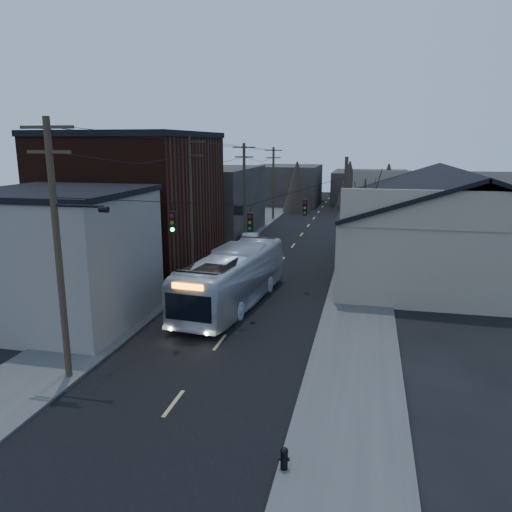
{
  "coord_description": "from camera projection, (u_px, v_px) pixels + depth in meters",
  "views": [
    {
      "loc": [
        6.75,
        -13.86,
        9.55
      ],
      "look_at": [
        0.43,
        14.13,
        3.0
      ],
      "focal_mm": 35.0,
      "sensor_mm": 36.0,
      "label": 1
    }
  ],
  "objects": [
    {
      "name": "utility_lines",
      "position": [
        240.0,
        202.0,
        39.28
      ],
      "size": [
        11.24,
        45.28,
        10.5
      ],
      "color": "#382B1E",
      "rests_on": "ground"
    },
    {
      "name": "sidewalk_left",
      "position": [
        221.0,
        246.0,
        46.66
      ],
      "size": [
        4.0,
        110.0,
        0.12
      ],
      "primitive_type": "cube",
      "color": "#474744",
      "rests_on": "ground"
    },
    {
      "name": "bus",
      "position": [
        233.0,
        278.0,
        29.62
      ],
      "size": [
        4.07,
        12.34,
        3.37
      ],
      "primitive_type": "imported",
      "rotation": [
        0.0,
        0.0,
        3.04
      ],
      "color": "silver",
      "rests_on": "ground"
    },
    {
      "name": "building_brick",
      "position": [
        136.0,
        205.0,
        36.81
      ],
      "size": [
        10.0,
        12.0,
        10.0
      ],
      "primitive_type": "cube",
      "color": "black",
      "rests_on": "ground"
    },
    {
      "name": "building_far_right",
      "position": [
        371.0,
        187.0,
        81.26
      ],
      "size": [
        12.0,
        14.0,
        5.0
      ],
      "primitive_type": "cube",
      "color": "#2D2824",
      "rests_on": "ground"
    },
    {
      "name": "building_left_far",
      "position": [
        210.0,
        202.0,
        52.25
      ],
      "size": [
        9.0,
        14.0,
        7.0
      ],
      "primitive_type": "cube",
      "color": "#2D2824",
      "rests_on": "ground"
    },
    {
      "name": "fire_hydrant",
      "position": [
        284.0,
        458.0,
        14.67
      ],
      "size": [
        0.33,
        0.24,
        0.7
      ],
      "rotation": [
        0.0,
        0.0,
        0.09
      ],
      "color": "black",
      "rests_on": "sidewalk_right"
    },
    {
      "name": "bare_tree",
      "position": [
        363.0,
        233.0,
        33.57
      ],
      "size": [
        0.4,
        0.4,
        7.2
      ],
      "primitive_type": "cone",
      "color": "black",
      "rests_on": "ground"
    },
    {
      "name": "parked_car",
      "position": [
        250.0,
        241.0,
        46.03
      ],
      "size": [
        1.95,
        4.24,
        1.35
      ],
      "primitive_type": "imported",
      "rotation": [
        0.0,
        0.0,
        0.13
      ],
      "color": "#A2A5AA",
      "rests_on": "ground"
    },
    {
      "name": "warehouse",
      "position": [
        452.0,
        237.0,
        37.13
      ],
      "size": [
        16.16,
        20.6,
        7.73
      ],
      "color": "gray",
      "rests_on": "ground"
    },
    {
      "name": "building_far_left",
      "position": [
        287.0,
        185.0,
        79.19
      ],
      "size": [
        10.0,
        12.0,
        6.0
      ],
      "primitive_type": "cube",
      "color": "#2D2824",
      "rests_on": "ground"
    },
    {
      "name": "sidewalk_right",
      "position": [
        363.0,
        253.0,
        43.87
      ],
      "size": [
        4.0,
        110.0,
        0.12
      ],
      "primitive_type": "cube",
      "color": "#474744",
      "rests_on": "ground"
    },
    {
      "name": "building_clapboard",
      "position": [
        62.0,
        259.0,
        26.46
      ],
      "size": [
        8.0,
        8.0,
        7.0
      ],
      "primitive_type": "cube",
      "color": "slate",
      "rests_on": "ground"
    },
    {
      "name": "road_surface",
      "position": [
        290.0,
        250.0,
        45.28
      ],
      "size": [
        9.0,
        110.0,
        0.02
      ],
      "primitive_type": "cube",
      "color": "black",
      "rests_on": "ground"
    },
    {
      "name": "ground",
      "position": [
        151.0,
        433.0,
        16.75
      ],
      "size": [
        160.0,
        160.0,
        0.0
      ],
      "primitive_type": "plane",
      "color": "black",
      "rests_on": "ground"
    }
  ]
}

